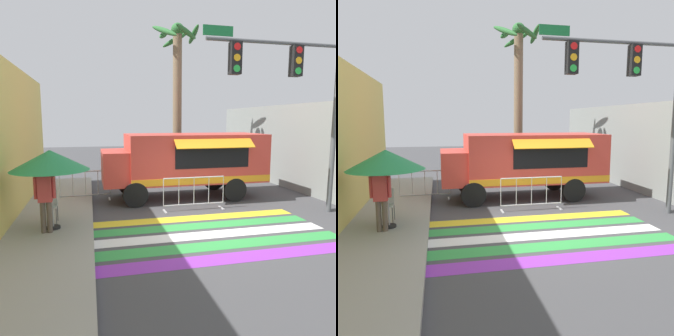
% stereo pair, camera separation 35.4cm
% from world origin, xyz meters
% --- Properties ---
extents(ground_plane, '(60.00, 60.00, 0.00)m').
position_xyz_m(ground_plane, '(0.00, 0.00, 0.00)').
color(ground_plane, '#424244').
extents(sidewalk_left, '(4.40, 16.00, 0.18)m').
position_xyz_m(sidewalk_left, '(-5.31, 0.00, 0.09)').
color(sidewalk_left, '#99968E').
rests_on(sidewalk_left, ground_plane).
extents(concrete_wall_right, '(0.20, 16.00, 3.71)m').
position_xyz_m(concrete_wall_right, '(5.50, 3.00, 1.86)').
color(concrete_wall_right, gray).
rests_on(concrete_wall_right, ground_plane).
extents(crosswalk_painted, '(6.40, 3.60, 0.01)m').
position_xyz_m(crosswalk_painted, '(0.00, -0.74, 0.00)').
color(crosswalk_painted, purple).
rests_on(crosswalk_painted, ground_plane).
extents(food_truck, '(6.21, 2.76, 2.49)m').
position_xyz_m(food_truck, '(0.37, 3.55, 1.51)').
color(food_truck, '#D13D33').
rests_on(food_truck, ground_plane).
extents(traffic_signal_pole, '(4.59, 0.29, 5.77)m').
position_xyz_m(traffic_signal_pole, '(3.03, 0.43, 4.11)').
color(traffic_signal_pole, '#515456').
rests_on(traffic_signal_pole, ground_plane).
extents(patio_umbrella, '(2.00, 2.00, 2.09)m').
position_xyz_m(patio_umbrella, '(-4.14, 0.22, 2.00)').
color(patio_umbrella, black).
rests_on(patio_umbrella, sidewalk_left).
extents(folding_chair, '(0.41, 0.41, 0.92)m').
position_xyz_m(folding_chair, '(-4.28, 0.79, 0.74)').
color(folding_chair, '#4C4C51').
rests_on(folding_chair, sidewalk_left).
extents(vendor_person, '(0.53, 0.23, 1.72)m').
position_xyz_m(vendor_person, '(-4.27, -0.08, 1.16)').
color(vendor_person, brown).
rests_on(vendor_person, sidewalk_left).
extents(barricade_front, '(2.13, 0.44, 1.14)m').
position_xyz_m(barricade_front, '(0.23, 1.68, 0.57)').
color(barricade_front, '#B7BABF').
rests_on(barricade_front, ground_plane).
extents(barricade_side, '(1.88, 0.44, 1.14)m').
position_xyz_m(barricade_side, '(-3.34, 3.90, 0.56)').
color(barricade_side, '#B7BABF').
rests_on(barricade_side, ground_plane).
extents(palm_tree, '(2.18, 2.16, 7.48)m').
position_xyz_m(palm_tree, '(1.00, 6.77, 4.69)').
color(palm_tree, '#7A664C').
rests_on(palm_tree, ground_plane).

